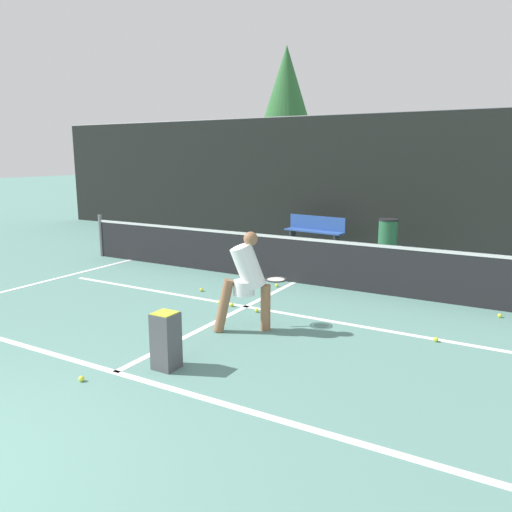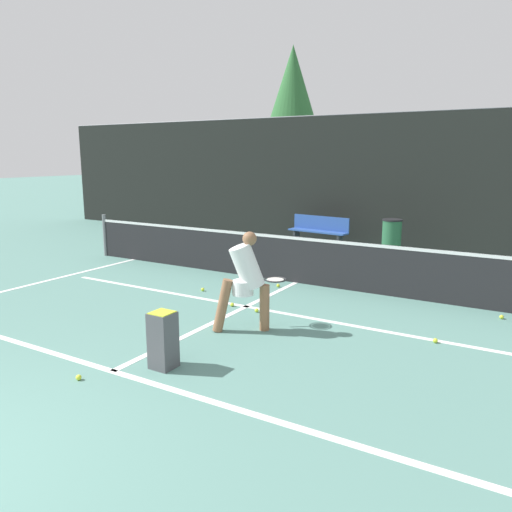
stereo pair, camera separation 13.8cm
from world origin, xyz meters
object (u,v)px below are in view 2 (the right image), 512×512
(player_practicing, at_px, (246,278))
(courtside_bench, at_px, (319,230))
(ball_hopper, at_px, (163,339))
(trash_bin, at_px, (392,238))
(parked_car, at_px, (347,211))

(player_practicing, distance_m, courtside_bench, 7.25)
(ball_hopper, distance_m, trash_bin, 8.32)
(ball_hopper, height_order, courtside_bench, courtside_bench)
(courtside_bench, relative_size, trash_bin, 1.90)
(trash_bin, bearing_deg, courtside_bench, 171.58)
(ball_hopper, relative_size, trash_bin, 0.74)
(ball_hopper, xyz_separation_m, courtside_bench, (-1.75, 8.63, 0.10))
(player_practicing, bearing_deg, courtside_bench, 69.07)
(ball_hopper, height_order, trash_bin, trash_bin)
(courtside_bench, distance_m, trash_bin, 2.19)
(trash_bin, distance_m, parked_car, 5.30)
(player_practicing, height_order, courtside_bench, player_practicing)
(player_practicing, distance_m, trash_bin, 6.68)
(player_practicing, xyz_separation_m, trash_bin, (0.26, 6.67, -0.32))
(ball_hopper, distance_m, courtside_bench, 8.81)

